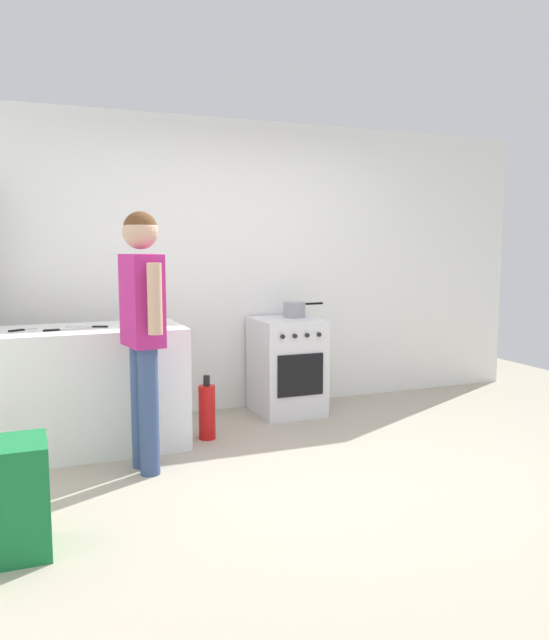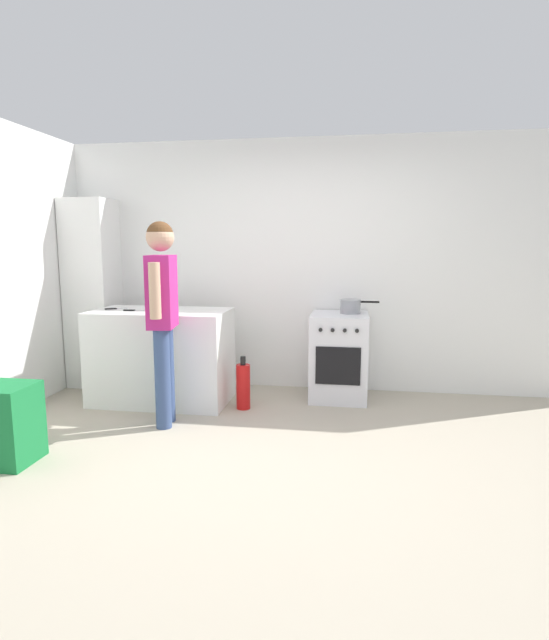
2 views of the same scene
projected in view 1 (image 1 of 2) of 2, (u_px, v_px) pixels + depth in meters
ground_plane at (331, 478)px, 4.02m from camera, size 8.00×8.00×0.00m
back_wall at (236, 267)px, 5.66m from camera, size 6.00×0.10×2.60m
counter_unit at (94, 388)px, 4.58m from camera, size 1.30×0.70×0.90m
oven_left at (287, 366)px, 5.55m from camera, size 0.56×0.62×0.85m
pot at (295, 310)px, 5.59m from camera, size 0.38×0.20×0.14m
knife_chef at (88, 327)px, 4.53m from camera, size 0.30×0.14×0.01m
knife_carving at (66, 330)px, 4.39m from camera, size 0.33×0.06×0.01m
knife_paring at (21, 330)px, 4.36m from camera, size 0.19×0.13×0.01m
person at (142, 317)px, 4.04m from camera, size 0.25×0.56×1.71m
fire_extinguisher at (207, 411)px, 4.82m from camera, size 0.13×0.13×0.50m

